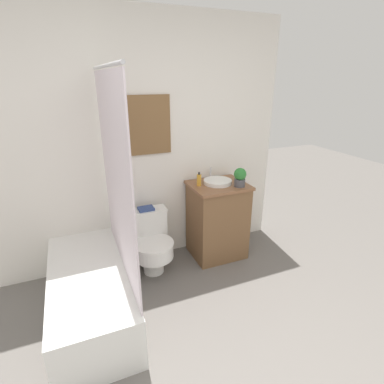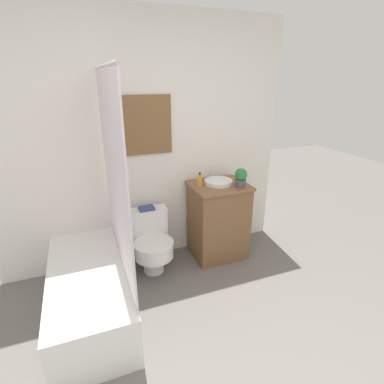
{
  "view_description": "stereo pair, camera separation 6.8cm",
  "coord_description": "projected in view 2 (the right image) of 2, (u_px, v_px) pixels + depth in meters",
  "views": [
    {
      "loc": [
        -0.7,
        -0.81,
        1.9
      ],
      "look_at": [
        0.32,
        1.64,
        0.88
      ],
      "focal_mm": 28.0,
      "sensor_mm": 36.0,
      "label": 1
    },
    {
      "loc": [
        -0.63,
        -0.83,
        1.9
      ],
      "look_at": [
        0.32,
        1.64,
        0.88
      ],
      "focal_mm": 28.0,
      "sensor_mm": 36.0,
      "label": 2
    }
  ],
  "objects": [
    {
      "name": "book_on_tank",
      "position": [
        147.0,
        208.0,
        3.08
      ],
      "size": [
        0.16,
        0.12,
        0.02
      ],
      "color": "#33477F",
      "rests_on": "toilet"
    },
    {
      "name": "sink",
      "position": [
        218.0,
        182.0,
        3.16
      ],
      "size": [
        0.3,
        0.33,
        0.13
      ],
      "color": "white",
      "rests_on": "vanity"
    },
    {
      "name": "potted_plant",
      "position": [
        241.0,
        177.0,
        3.04
      ],
      "size": [
        0.13,
        0.13,
        0.2
      ],
      "color": "#4C4C51",
      "rests_on": "vanity"
    },
    {
      "name": "shower_area",
      "position": [
        91.0,
        285.0,
        2.5
      ],
      "size": [
        0.61,
        1.4,
        1.98
      ],
      "color": "white",
      "rests_on": "ground_plane"
    },
    {
      "name": "toilet",
      "position": [
        151.0,
        241.0,
        3.08
      ],
      "size": [
        0.41,
        0.53,
        0.63
      ],
      "color": "white",
      "rests_on": "ground_plane"
    },
    {
      "name": "soap_bottle",
      "position": [
        200.0,
        180.0,
        3.09
      ],
      "size": [
        0.05,
        0.05,
        0.14
      ],
      "color": "gold",
      "rests_on": "vanity"
    },
    {
      "name": "vanity",
      "position": [
        218.0,
        220.0,
        3.3
      ],
      "size": [
        0.59,
        0.5,
        0.84
      ],
      "color": "brown",
      "rests_on": "ground_plane"
    },
    {
      "name": "wall_back",
      "position": [
        145.0,
        146.0,
        3.01
      ],
      "size": [
        3.01,
        0.07,
        2.5
      ],
      "color": "white",
      "rests_on": "ground_plane"
    }
  ]
}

